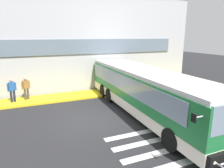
% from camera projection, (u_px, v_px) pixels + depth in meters
% --- Properties ---
extents(ground_plane, '(80.00, 90.00, 0.02)m').
position_uv_depth(ground_plane, '(93.00, 120.00, 11.39)').
color(ground_plane, '#232326').
rests_on(ground_plane, ground).
extents(bay_paint_stripes, '(4.40, 3.96, 0.01)m').
position_uv_depth(bay_paint_stripes, '(168.00, 150.00, 8.37)').
color(bay_paint_stripes, silver).
rests_on(bay_paint_stripes, ground).
extents(terminal_building, '(24.93, 13.80, 8.39)m').
position_uv_depth(terminal_building, '(52.00, 40.00, 20.58)').
color(terminal_building, '#B7B7BC').
rests_on(terminal_building, ground).
extents(boarding_curb, '(27.13, 2.00, 0.15)m').
position_uv_depth(boarding_curb, '(75.00, 96.00, 15.68)').
color(boarding_curb, yellow).
rests_on(boarding_curb, ground).
extents(bus_main_foreground, '(3.06, 12.38, 2.70)m').
position_uv_depth(bus_main_foreground, '(144.00, 92.00, 12.15)').
color(bus_main_foreground, '#1E7238').
rests_on(bus_main_foreground, ground).
extents(passenger_by_doorway, '(0.57, 0.32, 1.68)m').
position_uv_depth(passenger_by_doorway, '(12.00, 89.00, 13.74)').
color(passenger_by_doorway, '#1E2338').
rests_on(passenger_by_doorway, boarding_curb).
extents(passenger_at_curb_edge, '(0.56, 0.33, 1.68)m').
position_uv_depth(passenger_at_curb_edge, '(26.00, 87.00, 14.28)').
color(passenger_at_curb_edge, '#4C4233').
rests_on(passenger_at_curb_edge, boarding_curb).
extents(safety_bollard_yellow, '(0.18, 0.18, 0.90)m').
position_uv_depth(safety_bollard_yellow, '(106.00, 92.00, 15.31)').
color(safety_bollard_yellow, yellow).
rests_on(safety_bollard_yellow, ground).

